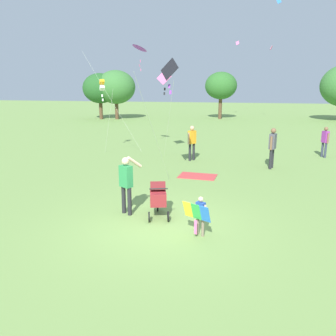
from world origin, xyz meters
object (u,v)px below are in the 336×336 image
object	(u,v)px
person_adult_flyer	(126,180)
kite_orange_delta	(139,49)
stroller	(158,196)
person_kid_running	(325,139)
person_back_turned	(192,140)
picnic_blanket	(198,176)
kite_adult_black	(169,73)
kite_green_novelty	(164,80)
child_with_butterfly_kite	(200,213)
kite_blue_high	(102,86)
person_red_shirt	(272,145)

from	to	relation	value
person_adult_flyer	kite_orange_delta	xyz separation A→B (m)	(-2.09, 9.00, 4.37)
stroller	person_kid_running	world-z (taller)	person_kid_running
person_back_turned	picnic_blanket	size ratio (longest dim) A/B	1.14
stroller	person_kid_running	xyz separation A→B (m)	(6.46, 9.42, 0.31)
kite_adult_black	picnic_blanket	distance (m)	4.23
kite_green_novelty	kite_orange_delta	bearing A→B (deg)	152.28
child_with_butterfly_kite	kite_orange_delta	world-z (taller)	kite_orange_delta
kite_green_novelty	stroller	bearing A→B (deg)	-79.38
person_back_turned	kite_adult_black	bearing A→B (deg)	-96.31
kite_orange_delta	kite_blue_high	distance (m)	2.70
kite_adult_black	person_kid_running	size ratio (longest dim) A/B	2.95
child_with_butterfly_kite	kite_orange_delta	size ratio (longest dim) A/B	0.18
stroller	picnic_blanket	size ratio (longest dim) A/B	0.75
person_red_shirt	picnic_blanket	distance (m)	3.76
person_adult_flyer	person_kid_running	xyz separation A→B (m)	(7.38, 9.42, -0.09)
kite_adult_black	person_kid_running	distance (m)	9.48
stroller	kite_blue_high	bearing A→B (deg)	119.98
stroller	person_red_shirt	bearing A→B (deg)	60.61
person_adult_flyer	kite_adult_black	distance (m)	4.79
stroller	kite_blue_high	size ratio (longest dim) A/B	0.29
person_red_shirt	kite_blue_high	bearing A→B (deg)	166.14
kite_green_novelty	person_back_turned	world-z (taller)	kite_green_novelty
kite_adult_black	person_kid_running	xyz separation A→B (m)	(6.88, 5.73, -3.11)
kite_orange_delta	person_back_turned	xyz separation A→B (m)	(3.00, -1.61, -4.37)
kite_orange_delta	person_adult_flyer	bearing A→B (deg)	-76.94
stroller	kite_adult_black	bearing A→B (deg)	96.52
stroller	kite_adult_black	world-z (taller)	kite_adult_black
kite_adult_black	person_kid_running	world-z (taller)	kite_adult_black
child_with_butterfly_kite	kite_orange_delta	bearing A→B (deg)	113.07
person_adult_flyer	kite_orange_delta	distance (m)	10.22
person_back_turned	picnic_blanket	distance (m)	3.12
kite_blue_high	person_back_turned	bearing A→B (deg)	-13.46
person_adult_flyer	kite_orange_delta	bearing A→B (deg)	103.06
child_with_butterfly_kite	person_kid_running	world-z (taller)	person_kid_running
person_red_shirt	stroller	bearing A→B (deg)	-119.39
person_back_turned	person_red_shirt	bearing A→B (deg)	-14.40
kite_green_novelty	kite_blue_high	bearing A→B (deg)	174.30
stroller	person_back_turned	size ratio (longest dim) A/B	0.66
person_red_shirt	person_kid_running	xyz separation A→B (m)	(2.82, 2.96, -0.14)
kite_blue_high	person_back_turned	world-z (taller)	kite_blue_high
kite_blue_high	kite_adult_black	bearing A→B (deg)	-47.22
stroller	kite_blue_high	world-z (taller)	kite_blue_high
person_adult_flyer	kite_blue_high	bearing A→B (deg)	115.17
person_adult_flyer	kite_adult_black	bearing A→B (deg)	82.31
person_kid_running	kite_adult_black	bearing A→B (deg)	-140.19
kite_blue_high	picnic_blanket	distance (m)	7.74
stroller	kite_green_novelty	xyz separation A→B (m)	(-1.54, 8.23, 3.20)
stroller	person_back_turned	world-z (taller)	person_back_turned
person_adult_flyer	picnic_blanket	world-z (taller)	person_adult_flyer
child_with_butterfly_kite	picnic_blanket	xyz separation A→B (m)	(-0.68, 5.57, -0.60)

